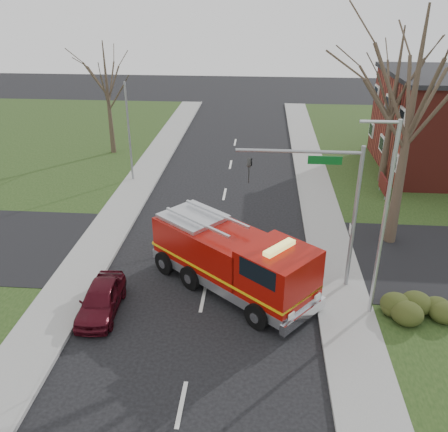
{
  "coord_description": "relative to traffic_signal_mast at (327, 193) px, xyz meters",
  "views": [
    {
      "loc": [
        2.35,
        -17.38,
        12.53
      ],
      "look_at": [
        0.58,
        4.47,
        2.0
      ],
      "focal_mm": 38.0,
      "sensor_mm": 36.0,
      "label": 1
    }
  ],
  "objects": [
    {
      "name": "parked_car_maroon",
      "position": [
        -9.41,
        -2.78,
        -4.06
      ],
      "size": [
        1.69,
        3.86,
        1.3
      ],
      "primitive_type": "imported",
      "rotation": [
        0.0,
        0.0,
        0.04
      ],
      "color": "#440B14",
      "rests_on": "ground"
    },
    {
      "name": "sidewalk_right",
      "position": [
        0.99,
        -1.5,
        -4.63
      ],
      "size": [
        2.4,
        80.0,
        0.15
      ],
      "primitive_type": "cube",
      "color": "gray",
      "rests_on": "ground"
    },
    {
      "name": "fire_engine",
      "position": [
        -3.93,
        -0.56,
        -3.23
      ],
      "size": [
        7.95,
        7.28,
        3.26
      ],
      "rotation": [
        0.0,
        0.0,
        0.87
      ],
      "color": "#900C06",
      "rests_on": "ground"
    },
    {
      "name": "ground",
      "position": [
        -5.21,
        -1.5,
        -4.71
      ],
      "size": [
        120.0,
        120.0,
        0.0
      ],
      "primitive_type": "plane",
      "color": "black",
      "rests_on": "ground"
    },
    {
      "name": "hedge_corner",
      "position": [
        3.79,
        -2.5,
        -4.13
      ],
      "size": [
        2.8,
        2.0,
        0.9
      ],
      "primitive_type": "ellipsoid",
      "color": "#2D3914",
      "rests_on": "lawn_right"
    },
    {
      "name": "health_center_sign",
      "position": [
        5.29,
        11.0,
        -3.83
      ],
      "size": [
        0.12,
        2.0,
        1.4
      ],
      "color": "#531513",
      "rests_on": "ground"
    },
    {
      "name": "sidewalk_left",
      "position": [
        -11.41,
        -1.5,
        -4.63
      ],
      "size": [
        2.4,
        80.0,
        0.15
      ],
      "primitive_type": "cube",
      "color": "gray",
      "rests_on": "ground"
    },
    {
      "name": "streetlight_pole",
      "position": [
        1.93,
        -2.0,
        -0.16
      ],
      "size": [
        1.48,
        0.16,
        8.4
      ],
      "color": "#B7BABF",
      "rests_on": "ground"
    },
    {
      "name": "utility_pole_far",
      "position": [
        -12.01,
        12.5,
        -1.21
      ],
      "size": [
        0.14,
        0.14,
        7.0
      ],
      "primitive_type": "cylinder",
      "color": "gray",
      "rests_on": "ground"
    },
    {
      "name": "bare_tree_near",
      "position": [
        4.29,
        4.5,
        2.71
      ],
      "size": [
        6.0,
        6.0,
        12.0
      ],
      "color": "#3C3023",
      "rests_on": "ground"
    },
    {
      "name": "traffic_signal_mast",
      "position": [
        0.0,
        0.0,
        0.0
      ],
      "size": [
        5.29,
        0.18,
        6.8
      ],
      "color": "gray",
      "rests_on": "ground"
    },
    {
      "name": "bare_tree_left",
      "position": [
        -15.21,
        18.5,
        0.86
      ],
      "size": [
        4.5,
        4.5,
        9.0
      ],
      "color": "#3C3023",
      "rests_on": "ground"
    },
    {
      "name": "bare_tree_far",
      "position": [
        5.79,
        13.5,
        1.78
      ],
      "size": [
        5.25,
        5.25,
        10.5
      ],
      "color": "#3C3023",
      "rests_on": "ground"
    }
  ]
}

